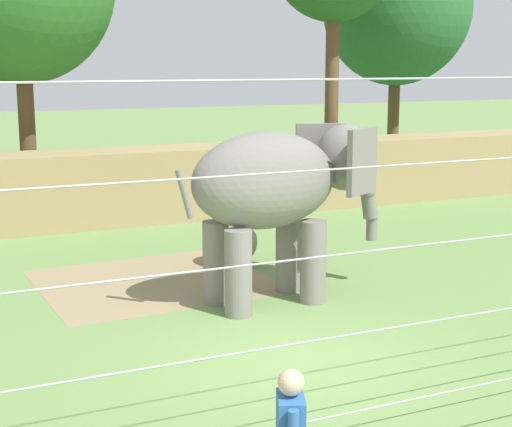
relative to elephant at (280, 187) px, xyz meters
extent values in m
plane|color=#6B8E4C|center=(-1.05, -2.63, -2.01)|extent=(120.00, 120.00, 0.00)
cube|color=#937F5B|center=(-1.67, 2.04, -2.01)|extent=(4.38, 3.97, 0.01)
cube|color=tan|center=(-1.05, 7.91, -1.07)|extent=(36.00, 1.80, 1.88)
cylinder|color=gray|center=(0.38, 0.44, -1.29)|extent=(0.46, 0.46, 1.45)
cylinder|color=gray|center=(0.46, -0.35, -1.29)|extent=(0.46, 0.46, 1.45)
cylinder|color=gray|center=(-1.09, 0.29, -1.29)|extent=(0.46, 0.46, 1.45)
cylinder|color=gray|center=(-1.01, -0.51, -1.29)|extent=(0.46, 0.46, 1.45)
ellipsoid|color=gray|center=(-0.31, -0.03, 0.14)|extent=(2.82, 1.72, 1.65)
ellipsoid|color=gray|center=(1.36, 0.14, 0.43)|extent=(1.14, 1.24, 1.19)
cube|color=gray|center=(1.20, 0.75, 0.43)|extent=(0.91, 0.40, 1.14)
cube|color=gray|center=(1.32, -0.49, 0.43)|extent=(0.85, 0.57, 1.14)
cylinder|color=gray|center=(1.81, 0.19, 0.00)|extent=(0.54, 0.38, 0.65)
cylinder|color=gray|center=(1.93, 0.20, -0.45)|extent=(0.39, 0.31, 0.61)
cylinder|color=gray|center=(2.01, 0.21, -0.88)|extent=(0.23, 0.23, 0.57)
cylinder|color=gray|center=(-1.81, -0.19, 0.04)|extent=(0.32, 0.14, 0.83)
sphere|color=gray|center=(0.19, 2.56, -1.51)|extent=(1.01, 1.01, 1.01)
cylinder|color=#B7B7BC|center=(-1.05, -5.75, -1.27)|extent=(11.65, 0.02, 0.02)
cylinder|color=#B7B7BC|center=(-1.05, -5.75, -0.46)|extent=(11.65, 0.02, 0.02)
cylinder|color=#B7B7BC|center=(-1.05, -5.75, 0.34)|extent=(11.65, 0.02, 0.02)
cylinder|color=#B7B7BC|center=(-1.05, -5.75, 1.15)|extent=(11.65, 0.02, 0.02)
cylinder|color=#B7B7BC|center=(-1.05, -5.75, 1.95)|extent=(11.65, 0.02, 0.02)
sphere|color=beige|center=(-3.13, -6.54, -0.45)|extent=(0.22, 0.22, 0.22)
cylinder|color=#3366B2|center=(-3.04, -6.32, -0.85)|extent=(0.12, 0.12, 0.54)
cylinder|color=brown|center=(-2.72, 10.06, 0.01)|extent=(0.44, 0.44, 4.04)
cylinder|color=brown|center=(6.83, 10.14, 0.87)|extent=(0.44, 0.44, 5.76)
cylinder|color=brown|center=(11.55, 13.53, -0.11)|extent=(0.44, 0.44, 3.80)
ellipsoid|color=#286633|center=(11.55, 13.53, 4.16)|extent=(5.59, 5.59, 5.87)
camera|label=1|loc=(-5.86, -11.84, 2.10)|focal=54.73mm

